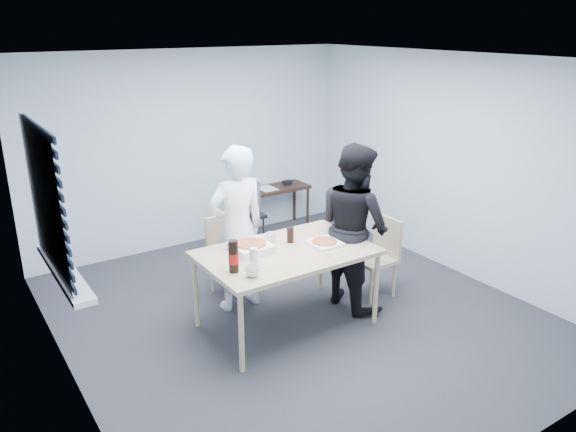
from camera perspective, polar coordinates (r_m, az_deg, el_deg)
room at (r=5.02m, az=-22.98°, el=0.46°), size 5.00×5.00×5.00m
dining_table at (r=5.49m, az=-0.16°, el=-4.11°), size 1.66×1.05×0.81m
chair_far at (r=6.30m, az=-6.13°, el=-3.40°), size 0.42×0.42×0.89m
chair_right at (r=6.31m, az=9.30°, el=-3.52°), size 0.42×0.42×0.89m
person_white at (r=5.84m, az=-5.21°, el=-1.30°), size 0.65×0.42×1.77m
person_black at (r=5.93m, az=6.71°, el=-1.02°), size 0.47×0.86×1.77m
side_table at (r=8.16m, az=-1.22°, el=2.42°), size 0.96×0.43×0.64m
stool at (r=7.42m, az=-4.12°, el=-0.56°), size 0.38×0.38×0.53m
backpack at (r=7.30m, az=-4.13°, el=1.75°), size 0.30×0.22×0.42m
pizza_box_a at (r=5.45m, az=-3.78°, el=-3.17°), size 0.36×0.36×0.09m
pizza_box_b at (r=5.61m, az=3.73°, el=-2.75°), size 0.30×0.30×0.04m
mug_a at (r=4.92m, az=-3.64°, el=-5.64°), size 0.17×0.17×0.10m
mug_b at (r=5.67m, az=-1.74°, el=-2.16°), size 0.10×0.10×0.09m
cola_glass at (r=5.64m, az=0.24°, el=-1.94°), size 0.09×0.09×0.16m
soda_bottle at (r=4.99m, az=-5.56°, el=-4.15°), size 0.09×0.09×0.30m
plastic_cups at (r=5.09m, az=-3.51°, el=-4.25°), size 0.10×0.10×0.18m
rubber_band at (r=5.37m, az=4.21°, el=-4.01°), size 0.07×0.07×0.00m
papers at (r=8.07m, az=-2.17°, el=2.82°), size 0.30×0.36×0.01m
black_box at (r=8.27m, az=-0.07°, el=3.43°), size 0.15×0.12×0.05m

